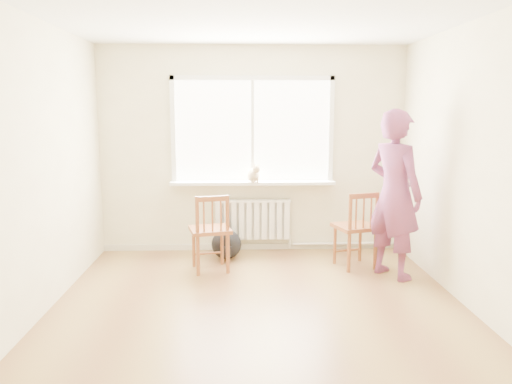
{
  "coord_description": "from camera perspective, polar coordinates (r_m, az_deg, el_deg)",
  "views": [
    {
      "loc": [
        -0.19,
        -4.33,
        1.88
      ],
      "look_at": [
        0.01,
        1.2,
        0.96
      ],
      "focal_mm": 35.0,
      "sensor_mm": 36.0,
      "label": 1
    }
  ],
  "objects": [
    {
      "name": "floor",
      "position": [
        4.72,
        0.43,
        -14.05
      ],
      "size": [
        4.5,
        4.5,
        0.0
      ],
      "primitive_type": "plane",
      "color": "olive",
      "rests_on": "ground"
    },
    {
      "name": "ceiling",
      "position": [
        4.41,
        0.48,
        20.13
      ],
      "size": [
        4.5,
        4.5,
        0.0
      ],
      "primitive_type": "plane",
      "rotation": [
        3.14,
        0.0,
        0.0
      ],
      "color": "white",
      "rests_on": "back_wall"
    },
    {
      "name": "back_wall",
      "position": [
        6.6,
        -0.41,
        4.81
      ],
      "size": [
        4.0,
        0.01,
        2.7
      ],
      "primitive_type": "cube",
      "color": "#EEE7BE",
      "rests_on": "ground"
    },
    {
      "name": "window",
      "position": [
        6.56,
        -0.4,
        7.51
      ],
      "size": [
        2.12,
        0.05,
        1.42
      ],
      "color": "white",
      "rests_on": "back_wall"
    },
    {
      "name": "windowsill",
      "position": [
        6.54,
        -0.37,
        1.06
      ],
      "size": [
        2.15,
        0.22,
        0.04
      ],
      "primitive_type": "cube",
      "color": "white",
      "rests_on": "back_wall"
    },
    {
      "name": "radiator",
      "position": [
        6.65,
        -0.37,
        -3.1
      ],
      "size": [
        1.0,
        0.12,
        0.55
      ],
      "color": "white",
      "rests_on": "back_wall"
    },
    {
      "name": "heating_pipe",
      "position": [
        6.91,
        10.09,
        -5.83
      ],
      "size": [
        1.4,
        0.04,
        0.04
      ],
      "primitive_type": "cylinder",
      "rotation": [
        0.0,
        1.57,
        0.0
      ],
      "color": "silver",
      "rests_on": "back_wall"
    },
    {
      "name": "baseboard",
      "position": [
        6.82,
        -0.39,
        -6.24
      ],
      "size": [
        4.0,
        0.03,
        0.08
      ],
      "primitive_type": "cube",
      "color": "beige",
      "rests_on": "ground"
    },
    {
      "name": "chair_left",
      "position": [
        5.84,
        -5.18,
        -4.66
      ],
      "size": [
        0.54,
        0.52,
        0.92
      ],
      "rotation": [
        0.0,
        0.0,
        3.37
      ],
      "color": "#9B522D",
      "rests_on": "floor"
    },
    {
      "name": "chair_right",
      "position": [
        6.06,
        11.53,
        -4.22
      ],
      "size": [
        0.57,
        0.55,
        0.93
      ],
      "rotation": [
        0.0,
        0.0,
        3.43
      ],
      "color": "#9B522D",
      "rests_on": "floor"
    },
    {
      "name": "person",
      "position": [
        5.76,
        15.55,
        -0.27
      ],
      "size": [
        0.76,
        0.82,
        1.89
      ],
      "primitive_type": "imported",
      "rotation": [
        0.0,
        0.0,
        2.15
      ],
      "color": "#BD3F49",
      "rests_on": "floor"
    },
    {
      "name": "cat",
      "position": [
        6.44,
        -0.28,
        2.03
      ],
      "size": [
        0.23,
        0.37,
        0.25
      ],
      "rotation": [
        0.0,
        0.0,
        0.3
      ],
      "color": "beige",
      "rests_on": "windowsill"
    },
    {
      "name": "backpack",
      "position": [
        6.37,
        -3.4,
        -5.99
      ],
      "size": [
        0.46,
        0.42,
        0.38
      ],
      "primitive_type": "ellipsoid",
      "rotation": [
        0.0,
        0.0,
        0.44
      ],
      "color": "black",
      "rests_on": "floor"
    }
  ]
}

